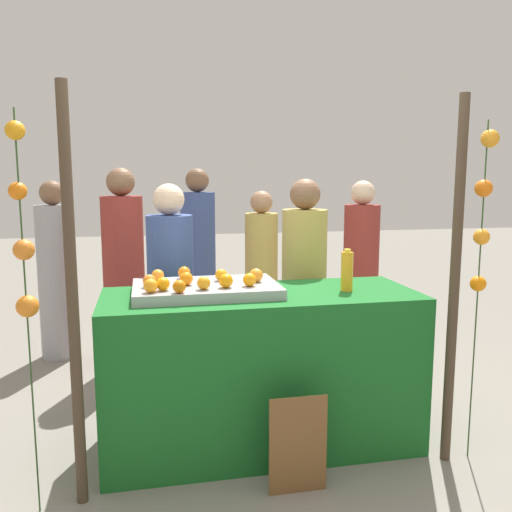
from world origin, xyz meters
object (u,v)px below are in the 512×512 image
object	(u,v)px
stall_counter	(261,370)
chalkboard_sign	(298,445)
orange_0	(151,286)
vendor_left	(171,306)
vendor_right	(304,298)
juice_bottle	(347,271)
orange_1	(226,281)

from	to	relation	value
stall_counter	chalkboard_sign	world-z (taller)	stall_counter
orange_0	vendor_left	distance (m)	0.86
vendor_left	vendor_right	distance (m)	0.95
orange_0	vendor_left	size ratio (longest dim) A/B	0.05
juice_bottle	vendor_left	xyz separation A→B (m)	(-1.02, 0.69, -0.33)
stall_counter	orange_1	distance (m)	0.62
chalkboard_sign	vendor_right	world-z (taller)	vendor_right
stall_counter	chalkboard_sign	xyz separation A→B (m)	(0.08, -0.54, -0.22)
stall_counter	vendor_right	bearing A→B (deg)	54.24
orange_1	vendor_right	size ratio (longest dim) A/B	0.05
vendor_right	chalkboard_sign	bearing A→B (deg)	-107.94
stall_counter	juice_bottle	bearing A→B (deg)	-4.48
vendor_right	juice_bottle	bearing A→B (deg)	-84.68
stall_counter	vendor_right	size ratio (longest dim) A/B	1.15
orange_1	orange_0	bearing A→B (deg)	-173.65
orange_0	juice_bottle	bearing A→B (deg)	4.54
stall_counter	orange_0	xyz separation A→B (m)	(-0.64, -0.13, 0.57)
vendor_left	vendor_right	size ratio (longest dim) A/B	0.98
stall_counter	chalkboard_sign	size ratio (longest dim) A/B	3.49
stall_counter	juice_bottle	size ratio (longest dim) A/B	7.32
orange_1	chalkboard_sign	distance (m)	0.96
juice_bottle	vendor_right	size ratio (longest dim) A/B	0.16
chalkboard_sign	stall_counter	bearing A→B (deg)	98.15
orange_1	juice_bottle	size ratio (longest dim) A/B	0.32
stall_counter	vendor_left	xyz separation A→B (m)	(-0.50, 0.65, 0.26)
vendor_left	orange_1	bearing A→B (deg)	-69.53
stall_counter	vendor_left	world-z (taller)	vendor_left
stall_counter	orange_0	bearing A→B (deg)	-168.31
juice_bottle	vendor_left	distance (m)	1.27
stall_counter	vendor_right	world-z (taller)	vendor_right
stall_counter	juice_bottle	xyz separation A→B (m)	(0.52, -0.04, 0.59)
orange_0	orange_1	distance (m)	0.42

